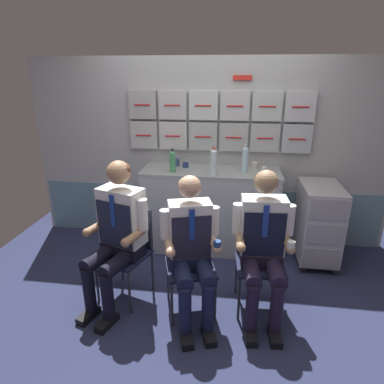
{
  "coord_description": "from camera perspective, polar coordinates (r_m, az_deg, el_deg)",
  "views": [
    {
      "loc": [
        0.33,
        -2.41,
        1.97
      ],
      "look_at": [
        -0.07,
        0.5,
        0.9
      ],
      "focal_mm": 30.77,
      "sensor_mm": 36.0,
      "label": 1
    }
  ],
  "objects": [
    {
      "name": "ground",
      "position": [
        3.15,
        -0.05,
        -19.31
      ],
      "size": [
        4.8,
        4.8,
        0.04
      ],
      "primitive_type": "cube",
      "color": "#272C4B"
    },
    {
      "name": "galley_bulkhead",
      "position": [
        3.9,
        2.91,
        6.74
      ],
      "size": [
        4.2,
        0.14,
        2.15
      ],
      "color": "#AFB2B2",
      "rests_on": "ground"
    },
    {
      "name": "galley_counter",
      "position": [
        3.82,
        3.14,
        -3.08
      ],
      "size": [
        1.53,
        0.53,
        0.96
      ],
      "color": "#A9ADAD",
      "rests_on": "ground"
    },
    {
      "name": "service_trolley",
      "position": [
        3.8,
        20.97,
        -4.77
      ],
      "size": [
        0.4,
        0.65,
        0.87
      ],
      "color": "black",
      "rests_on": "ground"
    },
    {
      "name": "folding_chair_left",
      "position": [
        3.1,
        -10.78,
        -8.56
      ],
      "size": [
        0.51,
        0.51,
        0.83
      ],
      "color": "#2D2D33",
      "rests_on": "ground"
    },
    {
      "name": "crew_member_left",
      "position": [
        2.9,
        -12.89,
        -6.23
      ],
      "size": [
        0.55,
        0.71,
        1.3
      ],
      "color": "black",
      "rests_on": "ground"
    },
    {
      "name": "folding_chair_center",
      "position": [
        2.89,
        -0.59,
        -10.43
      ],
      "size": [
        0.5,
        0.5,
        0.83
      ],
      "color": "#2D2D33",
      "rests_on": "ground"
    },
    {
      "name": "crew_member_center",
      "position": [
        2.67,
        -0.07,
        -9.22
      ],
      "size": [
        0.5,
        0.65,
        1.23
      ],
      "color": "black",
      "rests_on": "ground"
    },
    {
      "name": "folding_chair_right",
      "position": [
        2.97,
        11.57,
        -9.91
      ],
      "size": [
        0.43,
        0.43,
        0.83
      ],
      "color": "#2D2D33",
      "rests_on": "ground"
    },
    {
      "name": "crew_member_right",
      "position": [
        2.75,
        12.26,
        -8.24
      ],
      "size": [
        0.5,
        0.63,
        1.26
      ],
      "color": "black",
      "rests_on": "ground"
    },
    {
      "name": "sparkling_bottle_green",
      "position": [
        3.57,
        9.2,
        5.61
      ],
      "size": [
        0.06,
        0.06,
        0.3
      ],
      "color": "#AFDAE7",
      "rests_on": "galley_counter"
    },
    {
      "name": "water_bottle_tall",
      "position": [
        3.56,
        -3.39,
        5.37
      ],
      "size": [
        0.06,
        0.06,
        0.25
      ],
      "color": "#459A5C",
      "rests_on": "galley_counter"
    },
    {
      "name": "water_bottle_short",
      "position": [
        3.45,
        3.75,
        5.24
      ],
      "size": [
        0.07,
        0.07,
        0.29
      ],
      "color": "silver",
      "rests_on": "galley_counter"
    },
    {
      "name": "paper_cup_tan",
      "position": [
        3.75,
        -1.11,
        4.76
      ],
      "size": [
        0.07,
        0.07,
        0.06
      ],
      "color": "navy",
      "rests_on": "galley_counter"
    },
    {
      "name": "paper_cup_blue",
      "position": [
        3.82,
        -2.72,
        5.21
      ],
      "size": [
        0.07,
        0.07,
        0.08
      ],
      "color": "navy",
      "rests_on": "galley_counter"
    },
    {
      "name": "coffee_cup_white",
      "position": [
        3.77,
        10.79,
        4.59
      ],
      "size": [
        0.07,
        0.07,
        0.07
      ],
      "color": "silver",
      "rests_on": "galley_counter"
    },
    {
      "name": "espresso_cup_small",
      "position": [
        3.55,
        12.42,
        3.63
      ],
      "size": [
        0.06,
        0.06,
        0.09
      ],
      "color": "silver",
      "rests_on": "galley_counter"
    }
  ]
}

